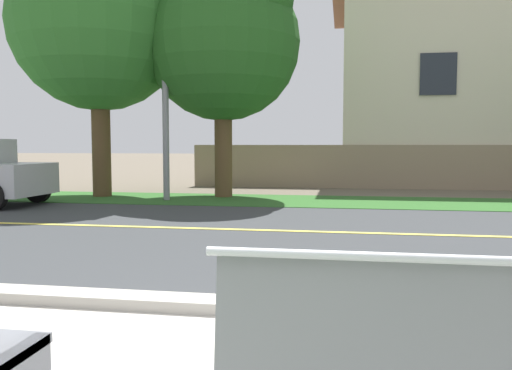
{
  "coord_description": "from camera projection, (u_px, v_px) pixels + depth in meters",
  "views": [
    {
      "loc": [
        0.99,
        -1.82,
        1.41
      ],
      "look_at": [
        0.13,
        3.34,
        1.0
      ],
      "focal_mm": 36.42,
      "sensor_mm": 36.0,
      "label": 1
    }
  ],
  "objects": [
    {
      "name": "streetlamp",
      "position": [
        167.0,
        43.0,
        12.99
      ],
      "size": [
        0.24,
        2.1,
        6.9
      ],
      "color": "gray",
      "rests_on": "ground_plane"
    },
    {
      "name": "street_asphalt",
      "position": [
        280.0,
        231.0,
        8.45
      ],
      "size": [
        52.0,
        8.0,
        0.01
      ],
      "primitive_type": "cube",
      "color": "#383A3D",
      "rests_on": "ground_plane"
    },
    {
      "name": "garden_wall",
      "position": [
        392.0,
        167.0,
        16.6
      ],
      "size": [
        13.0,
        0.36,
        1.4
      ],
      "primitive_type": "cube",
      "color": "gray",
      "rests_on": "ground_plane"
    },
    {
      "name": "house_across_street",
      "position": [
        490.0,
        84.0,
        18.91
      ],
      "size": [
        11.41,
        6.91,
        7.15
      ],
      "color": "beige",
      "rests_on": "ground_plane"
    },
    {
      "name": "curb_edge",
      "position": [
        222.0,
        306.0,
        4.37
      ],
      "size": [
        44.0,
        0.3,
        0.11
      ],
      "primitive_type": "cube",
      "color": "#ADA89E",
      "rests_on": "ground_plane"
    },
    {
      "name": "shade_tree_left",
      "position": [
        227.0,
        31.0,
        13.52
      ],
      "size": [
        4.07,
        4.07,
        6.72
      ],
      "color": "brown",
      "rests_on": "ground_plane"
    },
    {
      "name": "far_verge_grass",
      "position": [
        302.0,
        201.0,
        12.93
      ],
      "size": [
        48.0,
        2.8,
        0.02
      ],
      "primitive_type": "cube",
      "color": "#2D6026",
      "rests_on": "ground_plane"
    },
    {
      "name": "shade_tree_far_left",
      "position": [
        102.0,
        9.0,
        13.6
      ],
      "size": [
        4.62,
        4.62,
        7.63
      ],
      "color": "brown",
      "rests_on": "ground_plane"
    },
    {
      "name": "road_centre_line",
      "position": [
        280.0,
        231.0,
        8.45
      ],
      "size": [
        48.0,
        0.14,
        0.01
      ],
      "primitive_type": "cube",
      "color": "#E0CC4C",
      "rests_on": "ground_plane"
    },
    {
      "name": "ground_plane",
      "position": [
        290.0,
        218.0,
        9.93
      ],
      "size": [
        140.0,
        140.0,
        0.0
      ],
      "primitive_type": "plane",
      "color": "#665B4C"
    }
  ]
}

